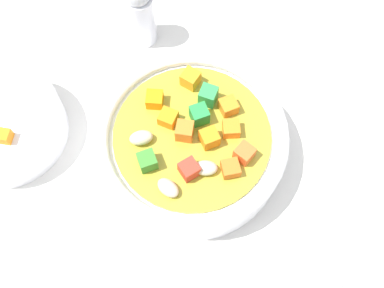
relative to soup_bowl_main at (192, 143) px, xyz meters
The scene contains 5 objects.
ground_plane 4.13cm from the soup_bowl_main, 124.25° to the left, with size 140.00×140.00×2.00cm, color silver.
soup_bowl_main is the anchor object (origin of this frame).
spoon 18.80cm from the soup_bowl_main, 18.49° to the right, with size 7.81×24.04×0.84cm.
side_bowl_small 21.03cm from the soup_bowl_main, behind, with size 13.71×13.71×5.17cm.
pepper_shaker 16.97cm from the soup_bowl_main, 115.12° to the left, with size 3.52×3.52×9.61cm.
Camera 1 is at (1.39, -19.77, 49.31)cm, focal length 44.40 mm.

